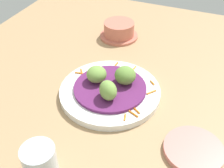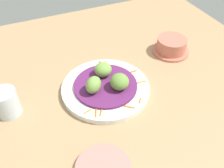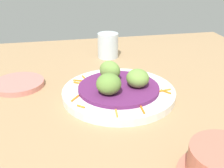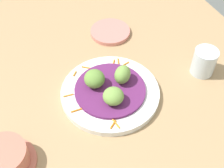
{
  "view_description": "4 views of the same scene",
  "coord_description": "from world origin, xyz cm",
  "px_view_note": "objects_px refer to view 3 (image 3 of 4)",
  "views": [
    {
      "loc": [
        -57.32,
        -20.05,
        51.23
      ],
      "look_at": [
        -6.21,
        1.18,
        6.5
      ],
      "focal_mm": 45.81,
      "sensor_mm": 36.0,
      "label": 1
    },
    {
      "loc": [
        -24.65,
        -46.58,
        53.8
      ],
      "look_at": [
        -3.75,
        0.76,
        5.3
      ],
      "focal_mm": 39.19,
      "sensor_mm": 36.0,
      "label": 2
    },
    {
      "loc": [
        51.23,
        -10.95,
        32.34
      ],
      "look_at": [
        -5.61,
        0.67,
        5.12
      ],
      "focal_mm": 44.67,
      "sensor_mm": 36.0,
      "label": 3
    },
    {
      "loc": [
        15.09,
        48.81,
        64.67
      ],
      "look_at": [
        -5.7,
        2.28,
        6.33
      ],
      "focal_mm": 48.23,
      "sensor_mm": 36.0,
      "label": 4
    }
  ],
  "objects_px": {
    "main_plate": "(119,93)",
    "water_glass": "(108,45)",
    "guac_scoop_left": "(110,70)",
    "side_plate_small": "(18,84)",
    "terracotta_bowl": "(223,166)",
    "guac_scoop_center": "(109,84)",
    "guac_scoop_right": "(138,78)"
  },
  "relations": [
    {
      "from": "guac_scoop_left",
      "to": "guac_scoop_right",
      "type": "distance_m",
      "value": 0.07
    },
    {
      "from": "guac_scoop_center",
      "to": "terracotta_bowl",
      "type": "distance_m",
      "value": 0.29
    },
    {
      "from": "guac_scoop_center",
      "to": "side_plate_small",
      "type": "xyz_separation_m",
      "value": [
        -0.14,
        -0.21,
        -0.04
      ]
    },
    {
      "from": "side_plate_small",
      "to": "water_glass",
      "type": "bearing_deg",
      "value": 122.85
    },
    {
      "from": "main_plate",
      "to": "water_glass",
      "type": "distance_m",
      "value": 0.28
    },
    {
      "from": "main_plate",
      "to": "guac_scoop_right",
      "type": "height_order",
      "value": "guac_scoop_right"
    },
    {
      "from": "guac_scoop_left",
      "to": "water_glass",
      "type": "distance_m",
      "value": 0.24
    },
    {
      "from": "side_plate_small",
      "to": "guac_scoop_right",
      "type": "bearing_deg",
      "value": 67.65
    },
    {
      "from": "guac_scoop_center",
      "to": "main_plate",
      "type": "bearing_deg",
      "value": 136.93
    },
    {
      "from": "main_plate",
      "to": "terracotta_bowl",
      "type": "bearing_deg",
      "value": 17.07
    },
    {
      "from": "water_glass",
      "to": "guac_scoop_left",
      "type": "bearing_deg",
      "value": -9.68
    },
    {
      "from": "guac_scoop_left",
      "to": "water_glass",
      "type": "xyz_separation_m",
      "value": [
        -0.23,
        0.04,
        -0.01
      ]
    },
    {
      "from": "main_plate",
      "to": "guac_scoop_right",
      "type": "bearing_deg",
      "value": 76.93
    },
    {
      "from": "guac_scoop_right",
      "to": "water_glass",
      "type": "distance_m",
      "value": 0.28
    },
    {
      "from": "terracotta_bowl",
      "to": "main_plate",
      "type": "bearing_deg",
      "value": -162.93
    },
    {
      "from": "guac_scoop_center",
      "to": "guac_scoop_right",
      "type": "distance_m",
      "value": 0.07
    },
    {
      "from": "guac_scoop_center",
      "to": "terracotta_bowl",
      "type": "height_order",
      "value": "guac_scoop_center"
    },
    {
      "from": "terracotta_bowl",
      "to": "guac_scoop_center",
      "type": "bearing_deg",
      "value": -155.39
    },
    {
      "from": "guac_scoop_right",
      "to": "terracotta_bowl",
      "type": "xyz_separation_m",
      "value": [
        0.28,
        0.05,
        -0.02
      ]
    },
    {
      "from": "guac_scoop_right",
      "to": "side_plate_small",
      "type": "xyz_separation_m",
      "value": [
        -0.11,
        -0.28,
        -0.04
      ]
    },
    {
      "from": "guac_scoop_right",
      "to": "water_glass",
      "type": "height_order",
      "value": "water_glass"
    },
    {
      "from": "guac_scoop_left",
      "to": "water_glass",
      "type": "height_order",
      "value": "water_glass"
    },
    {
      "from": "guac_scoop_right",
      "to": "terracotta_bowl",
      "type": "relative_size",
      "value": 0.41
    },
    {
      "from": "terracotta_bowl",
      "to": "side_plate_small",
      "type": "bearing_deg",
      "value": -140.55
    },
    {
      "from": "main_plate",
      "to": "guac_scoop_center",
      "type": "height_order",
      "value": "guac_scoop_center"
    },
    {
      "from": "main_plate",
      "to": "water_glass",
      "type": "height_order",
      "value": "water_glass"
    },
    {
      "from": "guac_scoop_center",
      "to": "terracotta_bowl",
      "type": "xyz_separation_m",
      "value": [
        0.26,
        0.12,
        -0.02
      ]
    },
    {
      "from": "guac_scoop_center",
      "to": "side_plate_small",
      "type": "relative_size",
      "value": 0.43
    },
    {
      "from": "main_plate",
      "to": "guac_scoop_left",
      "type": "xyz_separation_m",
      "value": [
        -0.04,
        -0.01,
        0.04
      ]
    },
    {
      "from": "side_plate_small",
      "to": "terracotta_bowl",
      "type": "distance_m",
      "value": 0.51
    },
    {
      "from": "main_plate",
      "to": "terracotta_bowl",
      "type": "distance_m",
      "value": 0.3
    },
    {
      "from": "guac_scoop_left",
      "to": "guac_scoop_center",
      "type": "xyz_separation_m",
      "value": [
        0.07,
        -0.02,
        -0.0
      ]
    }
  ]
}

